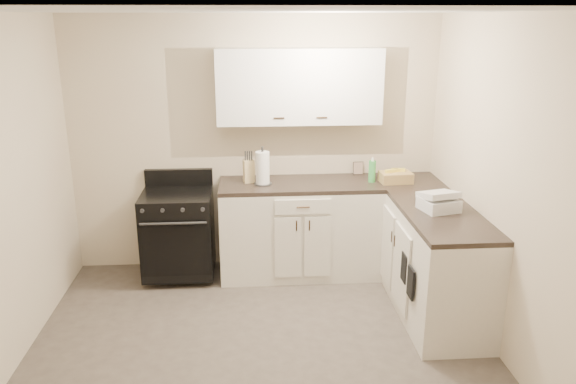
{
  "coord_description": "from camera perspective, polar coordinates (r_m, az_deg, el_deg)",
  "views": [
    {
      "loc": [
        -0.07,
        -3.65,
        2.47
      ],
      "look_at": [
        0.26,
        0.85,
        1.05
      ],
      "focal_mm": 35.0,
      "sensor_mm": 36.0,
      "label": 1
    }
  ],
  "objects": [
    {
      "name": "stove",
      "position": [
        5.55,
        -11.07,
        -4.14
      ],
      "size": [
        0.66,
        0.57,
        0.8
      ],
      "primitive_type": "cube",
      "color": "black",
      "rests_on": "floor"
    },
    {
      "name": "wicker_basket",
      "position": [
        5.49,
        10.88,
        1.48
      ],
      "size": [
        0.31,
        0.22,
        0.1
      ],
      "primitive_type": "cube",
      "rotation": [
        0.0,
        0.0,
        0.08
      ],
      "color": "tan",
      "rests_on": "countertop_right"
    },
    {
      "name": "oven_mitt_near",
      "position": [
        4.53,
        12.37,
        -9.0
      ],
      "size": [
        0.02,
        0.14,
        0.25
      ],
      "primitive_type": "cube",
      "color": "black",
      "rests_on": "base_cabinets_right"
    },
    {
      "name": "paper_towel",
      "position": [
        5.31,
        -2.6,
        2.44
      ],
      "size": [
        0.14,
        0.14,
        0.32
      ],
      "primitive_type": "cylinder",
      "rotation": [
        0.0,
        0.0,
        -0.04
      ],
      "color": "white",
      "rests_on": "countertop_back"
    },
    {
      "name": "ceiling",
      "position": [
        3.65,
        -3.27,
        17.9
      ],
      "size": [
        3.6,
        3.6,
        0.0
      ],
      "primitive_type": "plane",
      "color": "white",
      "rests_on": "wall_back"
    },
    {
      "name": "soap_bottle",
      "position": [
        5.46,
        8.54,
        2.09
      ],
      "size": [
        0.08,
        0.08,
        0.21
      ],
      "primitive_type": "cylinder",
      "rotation": [
        0.0,
        0.0,
        -0.21
      ],
      "color": "green",
      "rests_on": "countertop_back"
    },
    {
      "name": "countertop_grill",
      "position": [
        4.78,
        15.05,
        -1.22
      ],
      "size": [
        0.33,
        0.32,
        0.1
      ],
      "primitive_type": "cube",
      "rotation": [
        0.0,
        0.0,
        0.25
      ],
      "color": "silver",
      "rests_on": "countertop_right"
    },
    {
      "name": "knife_block",
      "position": [
        5.39,
        -4.0,
        2.11
      ],
      "size": [
        0.12,
        0.11,
        0.22
      ],
      "primitive_type": "cube",
      "rotation": [
        0.0,
        0.0,
        0.21
      ],
      "color": "#D1B980",
      "rests_on": "countertop_back"
    },
    {
      "name": "oven_mitt_far",
      "position": [
        4.69,
        11.73,
        -7.55
      ],
      "size": [
        0.02,
        0.14,
        0.24
      ],
      "primitive_type": "cube",
      "color": "black",
      "rests_on": "base_cabinets_right"
    },
    {
      "name": "countertop_right",
      "position": [
        5.01,
        14.27,
        -1.13
      ],
      "size": [
        0.6,
        1.9,
        0.04
      ],
      "primitive_type": "cube",
      "color": "black",
      "rests_on": "base_cabinets_right"
    },
    {
      "name": "wall_back",
      "position": [
        5.59,
        -3.41,
        4.79
      ],
      "size": [
        3.6,
        0.0,
        3.6
      ],
      "primitive_type": "plane",
      "rotation": [
        1.57,
        0.0,
        0.0
      ],
      "color": "beige",
      "rests_on": "ground"
    },
    {
      "name": "base_cabinets_back",
      "position": [
        5.55,
        1.19,
        -3.89
      ],
      "size": [
        1.55,
        0.6,
        0.9
      ],
      "primitive_type": "cube",
      "color": "beige",
      "rests_on": "floor"
    },
    {
      "name": "wall_front",
      "position": [
        2.22,
        -1.78,
        -15.9
      ],
      "size": [
        3.6,
        0.0,
        3.6
      ],
      "primitive_type": "plane",
      "rotation": [
        -1.57,
        0.0,
        0.0
      ],
      "color": "beige",
      "rests_on": "ground"
    },
    {
      "name": "countertop_back",
      "position": [
        5.4,
        1.22,
        0.76
      ],
      "size": [
        1.55,
        0.6,
        0.04
      ],
      "primitive_type": "cube",
      "color": "black",
      "rests_on": "base_cabinets_back"
    },
    {
      "name": "upper_cabinets",
      "position": [
        5.36,
        1.13,
        10.69
      ],
      "size": [
        1.55,
        0.3,
        0.7
      ],
      "primitive_type": "cube",
      "color": "silver",
      "rests_on": "wall_back"
    },
    {
      "name": "wall_right",
      "position": [
        4.28,
        21.91,
        -0.41
      ],
      "size": [
        0.0,
        3.6,
        3.6
      ],
      "primitive_type": "plane",
      "rotation": [
        1.57,
        0.0,
        -1.57
      ],
      "color": "beige",
      "rests_on": "ground"
    },
    {
      "name": "glass_jar",
      "position": [
        4.81,
        14.85,
        -0.88
      ],
      "size": [
        0.08,
        0.08,
        0.13
      ],
      "primitive_type": "cylinder",
      "rotation": [
        0.0,
        0.0,
        -0.05
      ],
      "color": "silver",
      "rests_on": "countertop_right"
    },
    {
      "name": "floor",
      "position": [
        4.41,
        -2.69,
        -16.66
      ],
      "size": [
        3.6,
        3.6,
        0.0
      ],
      "primitive_type": "plane",
      "color": "#473F38",
      "rests_on": "ground"
    },
    {
      "name": "base_cabinets_right",
      "position": [
        5.18,
        13.88,
        -6.07
      ],
      "size": [
        0.6,
        1.9,
        0.9
      ],
      "primitive_type": "cube",
      "color": "beige",
      "rests_on": "floor"
    },
    {
      "name": "picture_frame",
      "position": [
        5.71,
        7.14,
        2.44
      ],
      "size": [
        0.1,
        0.04,
        0.13
      ],
      "primitive_type": "cube",
      "rotation": [
        -0.14,
        0.0,
        0.04
      ],
      "color": "black",
      "rests_on": "countertop_back"
    }
  ]
}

